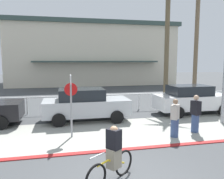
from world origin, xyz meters
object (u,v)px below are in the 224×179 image
(car_silver_2, at_px, (85,104))
(pedestrian_0, at_px, (175,120))
(pedestrian_1, at_px, (195,115))
(stop_sign_bike_lane, at_px, (71,97))
(palm_tree_2, at_px, (168,11))
(cyclist_yellow_0, at_px, (113,156))
(palm_tree_3, at_px, (197,21))
(car_white_3, at_px, (192,99))

(car_silver_2, relative_size, pedestrian_0, 2.77)
(pedestrian_0, height_order, pedestrian_1, pedestrian_1)
(stop_sign_bike_lane, relative_size, car_silver_2, 0.58)
(palm_tree_2, height_order, cyclist_yellow_0, palm_tree_2)
(cyclist_yellow_0, bearing_deg, palm_tree_2, 58.68)
(palm_tree_3, relative_size, car_white_3, 2.09)
(palm_tree_3, height_order, cyclist_yellow_0, palm_tree_3)
(stop_sign_bike_lane, relative_size, pedestrian_0, 1.61)
(car_white_3, bearing_deg, car_silver_2, -177.63)
(pedestrian_0, bearing_deg, stop_sign_bike_lane, 167.62)
(pedestrian_0, distance_m, pedestrian_1, 1.23)
(cyclist_yellow_0, bearing_deg, pedestrian_1, 36.10)
(palm_tree_2, height_order, palm_tree_3, palm_tree_2)
(palm_tree_2, relative_size, car_white_3, 2.27)
(palm_tree_3, bearing_deg, palm_tree_2, -156.21)
(palm_tree_3, bearing_deg, stop_sign_bike_lane, -140.98)
(pedestrian_1, bearing_deg, pedestrian_0, -161.93)
(car_silver_2, bearing_deg, stop_sign_bike_lane, -108.30)
(palm_tree_2, relative_size, pedestrian_0, 6.29)
(pedestrian_0, bearing_deg, pedestrian_1, 18.07)
(stop_sign_bike_lane, distance_m, cyclist_yellow_0, 3.96)
(palm_tree_2, distance_m, palm_tree_3, 3.89)
(palm_tree_3, xyz_separation_m, cyclist_yellow_0, (-10.44, -12.91, -5.83))
(car_white_3, xyz_separation_m, pedestrian_0, (-3.00, -3.64, -0.14))
(car_white_3, distance_m, pedestrian_1, 3.74)
(car_white_3, xyz_separation_m, pedestrian_1, (-1.82, -3.26, -0.11))
(cyclist_yellow_0, xyz_separation_m, pedestrian_0, (3.23, 2.83, 0.03))
(stop_sign_bike_lane, relative_size, pedestrian_1, 1.55)
(palm_tree_2, distance_m, car_white_3, 7.82)
(palm_tree_2, xyz_separation_m, palm_tree_3, (3.54, 1.56, -0.41))
(palm_tree_2, distance_m, pedestrian_1, 10.52)
(palm_tree_2, height_order, car_white_3, palm_tree_2)
(car_silver_2, height_order, pedestrian_1, car_silver_2)
(car_white_3, relative_size, pedestrian_1, 2.66)
(palm_tree_3, height_order, car_silver_2, palm_tree_3)
(pedestrian_1, bearing_deg, car_silver_2, 146.14)
(palm_tree_2, distance_m, pedestrian_0, 11.17)
(car_white_3, distance_m, cyclist_yellow_0, 8.98)
(car_white_3, bearing_deg, palm_tree_3, 56.80)
(car_silver_2, distance_m, pedestrian_0, 4.72)
(car_silver_2, bearing_deg, palm_tree_3, 32.53)
(car_silver_2, relative_size, car_white_3, 1.00)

